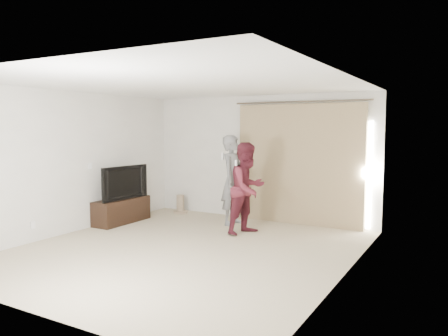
{
  "coord_description": "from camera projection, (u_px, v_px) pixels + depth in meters",
  "views": [
    {
      "loc": [
        3.88,
        -5.58,
        1.94
      ],
      "look_at": [
        0.03,
        1.2,
        1.21
      ],
      "focal_mm": 35.0,
      "sensor_mm": 36.0,
      "label": 1
    }
  ],
  "objects": [
    {
      "name": "scratching_post",
      "position": [
        180.0,
        206.0,
        9.87
      ],
      "size": [
        0.31,
        0.31,
        0.41
      ],
      "color": "tan",
      "rests_on": "ground"
    },
    {
      "name": "person_man",
      "position": [
        233.0,
        180.0,
        8.68
      ],
      "size": [
        0.47,
        0.68,
        1.78
      ],
      "color": "slate",
      "rests_on": "ground"
    },
    {
      "name": "floor",
      "position": [
        185.0,
        250.0,
        6.92
      ],
      "size": [
        5.5,
        5.5,
        0.0
      ],
      "primitive_type": "plane",
      "color": "tan",
      "rests_on": "ground"
    },
    {
      "name": "tv_console",
      "position": [
        122.0,
        211.0,
        8.88
      ],
      "size": [
        0.44,
        1.28,
        0.49
      ],
      "primitive_type": "cube",
      "color": "black",
      "rests_on": "ground"
    },
    {
      "name": "ceiling",
      "position": [
        184.0,
        84.0,
        6.68
      ],
      "size": [
        5.0,
        5.5,
        0.01
      ],
      "primitive_type": "cube",
      "color": "white",
      "rests_on": "wall_back"
    },
    {
      "name": "person_woman",
      "position": [
        248.0,
        188.0,
        7.91
      ],
      "size": [
        0.84,
        0.96,
        1.67
      ],
      "color": "#581C27",
      "rests_on": "ground"
    },
    {
      "name": "tv",
      "position": [
        121.0,
        182.0,
        8.83
      ],
      "size": [
        0.24,
        1.18,
        0.67
      ],
      "primitive_type": "imported",
      "rotation": [
        0.0,
        0.0,
        1.5
      ],
      "color": "black",
      "rests_on": "tv_console"
    },
    {
      "name": "curtain",
      "position": [
        299.0,
        164.0,
        8.68
      ],
      "size": [
        2.8,
        0.11,
        2.46
      ],
      "color": "tan",
      "rests_on": "ground"
    },
    {
      "name": "wall_back",
      "position": [
        259.0,
        158.0,
        9.18
      ],
      "size": [
        5.0,
        0.04,
        2.6
      ],
      "primitive_type": "cube",
      "color": "silver",
      "rests_on": "ground"
    },
    {
      "name": "wall_left",
      "position": [
        73.0,
        162.0,
        8.03
      ],
      "size": [
        0.04,
        5.5,
        2.6
      ],
      "color": "silver",
      "rests_on": "ground"
    }
  ]
}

